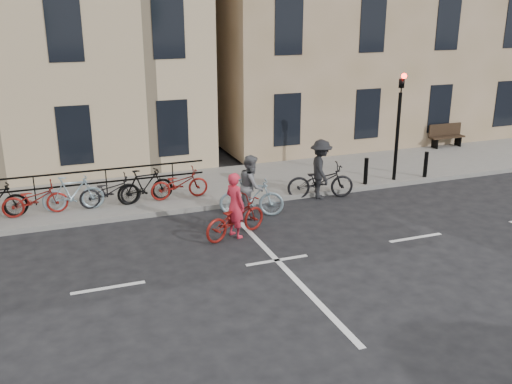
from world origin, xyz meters
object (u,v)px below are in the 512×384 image
object	(u,v)px
traffic_light	(399,114)
bench	(446,134)
cyclist_grey	(251,192)
cyclist_pink	(235,215)
cyclist_dark	(321,175)

from	to	relation	value
traffic_light	bench	size ratio (longest dim) A/B	2.44
cyclist_grey	traffic_light	bearing A→B (deg)	-55.02
cyclist_pink	cyclist_dark	xyz separation A→B (m)	(3.57, 2.09, 0.14)
traffic_light	cyclist_dark	distance (m)	3.54
cyclist_grey	cyclist_dark	distance (m)	2.74
traffic_light	cyclist_dark	xyz separation A→B (m)	(-3.07, -0.44, -1.71)
cyclist_grey	cyclist_dark	size ratio (longest dim) A/B	0.87
bench	cyclist_grey	size ratio (longest dim) A/B	0.82
traffic_light	bench	distance (m)	6.14
cyclist_grey	cyclist_dark	xyz separation A→B (m)	(2.63, 0.77, 0.01)
traffic_light	bench	world-z (taller)	traffic_light
traffic_light	cyclist_pink	xyz separation A→B (m)	(-6.65, -2.53, -1.84)
cyclist_pink	cyclist_grey	bearing A→B (deg)	-58.27
cyclist_grey	bench	bearing A→B (deg)	-43.32
traffic_light	cyclist_grey	size ratio (longest dim) A/B	2.00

